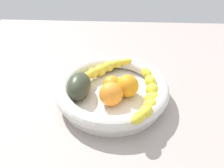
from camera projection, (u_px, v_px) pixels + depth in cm
name	position (u px, v px, depth cm)	size (l,w,h in cm)	color
kitchen_counter	(112.00, 102.00, 62.25)	(120.00, 120.00, 3.00)	#A1958F
fruit_bowl	(112.00, 90.00, 59.61)	(30.53, 30.53, 5.71)	silver
banana_draped_left	(102.00, 70.00, 65.15)	(15.42, 14.46, 4.18)	yellow
banana_draped_right	(149.00, 96.00, 54.53)	(8.44, 22.45, 5.06)	yellow
orange_front	(112.00, 94.00, 54.87)	(6.12, 6.12, 6.12)	orange
orange_mid_left	(112.00, 85.00, 58.68)	(5.22, 5.22, 5.22)	orange
orange_mid_right	(127.00, 86.00, 57.68)	(6.05, 6.05, 6.05)	orange
avocado_dark	(79.00, 86.00, 57.54)	(9.47, 6.13, 6.37)	#353B2A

